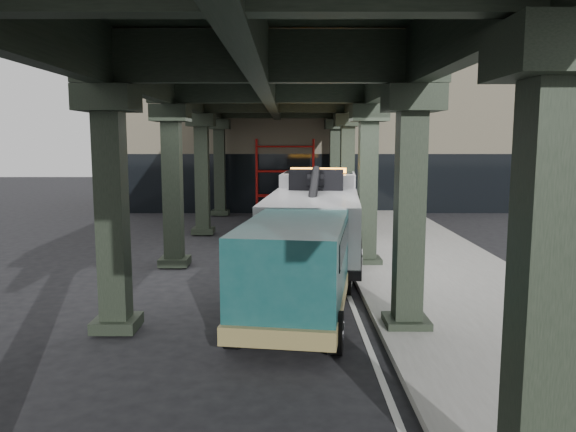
{
  "coord_description": "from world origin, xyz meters",
  "views": [
    {
      "loc": [
        0.14,
        -15.21,
        3.95
      ],
      "look_at": [
        0.15,
        1.32,
        1.7
      ],
      "focal_mm": 35.0,
      "sensor_mm": 36.0,
      "label": 1
    }
  ],
  "objects": [
    {
      "name": "viaduct",
      "position": [
        -0.4,
        2.0,
        5.46
      ],
      "size": [
        7.4,
        32.0,
        6.4
      ],
      "color": "black",
      "rests_on": "ground"
    },
    {
      "name": "lane_stripe",
      "position": [
        1.7,
        2.0,
        0.01
      ],
      "size": [
        0.12,
        38.0,
        0.01
      ],
      "primitive_type": "cube",
      "color": "silver",
      "rests_on": "ground"
    },
    {
      "name": "towed_van",
      "position": [
        0.34,
        -3.34,
        1.21
      ],
      "size": [
        2.92,
        5.81,
        2.26
      ],
      "rotation": [
        0.0,
        0.0,
        -0.15
      ],
      "color": "#113F3F",
      "rests_on": "ground"
    },
    {
      "name": "ground",
      "position": [
        0.0,
        0.0,
        0.0
      ],
      "size": [
        90.0,
        90.0,
        0.0
      ],
      "primitive_type": "plane",
      "color": "black",
      "rests_on": "ground"
    },
    {
      "name": "scaffolding",
      "position": [
        0.0,
        14.64,
        2.11
      ],
      "size": [
        3.08,
        0.88,
        4.0
      ],
      "color": "#A9110D",
      "rests_on": "ground"
    },
    {
      "name": "building",
      "position": [
        2.0,
        20.0,
        4.0
      ],
      "size": [
        22.0,
        10.0,
        8.0
      ],
      "primitive_type": "cube",
      "color": "#C6B793",
      "rests_on": "ground"
    },
    {
      "name": "tow_truck",
      "position": [
        1.06,
        3.08,
        1.51
      ],
      "size": [
        3.52,
        9.65,
        3.1
      ],
      "rotation": [
        0.0,
        0.0,
        -0.1
      ],
      "color": "black",
      "rests_on": "ground"
    },
    {
      "name": "sidewalk",
      "position": [
        4.5,
        2.0,
        0.07
      ],
      "size": [
        5.0,
        40.0,
        0.15
      ],
      "primitive_type": "cube",
      "color": "gray",
      "rests_on": "ground"
    }
  ]
}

